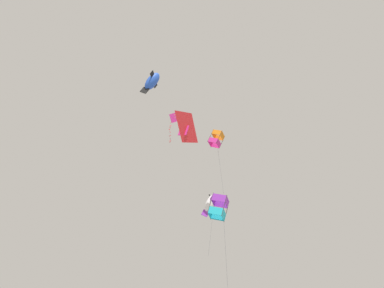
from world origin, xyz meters
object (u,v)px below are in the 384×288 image
Objects in this scene: kite_delta_upper_right at (186,128)px; kite_diamond_near_right at (173,119)px; kite_box_low_drifter at (216,139)px; kite_fish_mid_left at (152,81)px; kite_box_far_centre at (219,207)px; kite_fish_near_left at (210,203)px.

kite_delta_upper_right is 4.97m from kite_diamond_near_right.
kite_delta_upper_right is 2.85m from kite_box_low_drifter.
kite_fish_mid_left is 0.34× the size of kite_box_far_centre.
kite_diamond_near_right reaches higher than kite_delta_upper_right.
kite_box_far_centre is (-2.88, 4.68, -10.44)m from kite_fish_mid_left.
kite_delta_upper_right is 7.29m from kite_fish_near_left.
kite_diamond_near_right is 13.68m from kite_box_far_centre.
kite_fish_near_left is 12.10m from kite_fish_mid_left.
kite_box_far_centre is at bearing -166.37° from kite_box_low_drifter.
kite_fish_mid_left is 11.79m from kite_box_far_centre.
kite_box_low_drifter is at bearing -44.51° from kite_fish_mid_left.
kite_diamond_near_right is (-1.72, -4.45, 4.57)m from kite_box_low_drifter.
kite_diamond_near_right is (-2.71, -1.92, 3.70)m from kite_delta_upper_right.
kite_box_low_drifter reaches higher than kite_fish_near_left.
kite_fish_near_left is 0.86× the size of kite_box_far_centre.
kite_fish_near_left is 7.71m from kite_box_far_centre.
kite_box_far_centre is at bearing -61.66° from kite_fish_mid_left.
kite_fish_mid_left reaches higher than kite_fish_near_left.
kite_diamond_near_right is at bearing -4.13° from kite_fish_mid_left.
kite_box_low_drifter is 1.06× the size of kite_box_far_centre.
kite_fish_mid_left is at bearing -168.23° from kite_diamond_near_right.
kite_fish_near_left is at bearing 15.62° from kite_box_far_centre.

